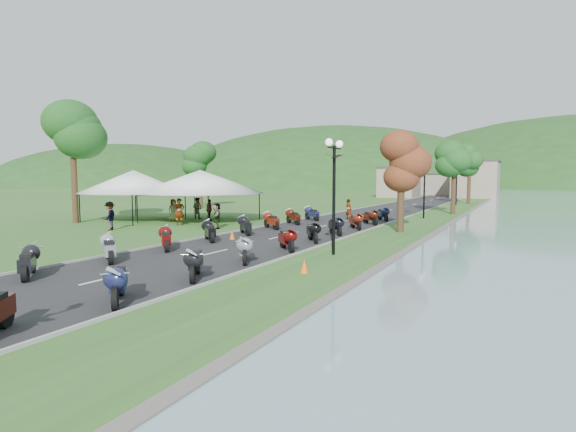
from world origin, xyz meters
The scene contains 12 objects.
road centered at (0.00, 40.00, 0.01)m, with size 7.00×120.00×0.02m, color #272729.
hills_backdrop centered at (0.00, 200.00, 0.00)m, with size 360.00×120.00×76.00m, color #285621, non-canonical shape.
far_building centered at (-2.00, 85.00, 2.50)m, with size 18.00×16.00×5.00m, color gray.
moto_row_left centered at (-2.44, 13.91, 0.55)m, with size 2.60×38.70×1.10m, color #331411, non-canonical shape.
moto_row_right centered at (2.54, 16.43, 0.55)m, with size 2.60×38.53×1.10m, color #331411, non-canonical shape.
vendor_tent_main centered at (-10.02, 27.54, 2.00)m, with size 6.67×6.67×4.00m, color white, non-canonical shape.
vendor_tent_side centered at (-15.05, 25.51, 2.00)m, with size 5.62×5.62×4.00m, color white, non-canonical shape.
tree_park_left centered at (-17.60, 22.14, 5.56)m, with size 4.00×4.00×11.11m, color #236021, non-canonical shape.
tree_lakeside centered at (5.59, 27.62, 3.40)m, with size 2.45×2.45×6.81m, color #236021, non-canonical shape.
pedestrian_a centered at (-9.44, 24.45, 0.00)m, with size 0.71×0.52×1.93m, color slate.
pedestrian_b centered at (-11.57, 29.03, 0.00)m, with size 0.86×0.47×1.78m, color slate.
pedestrian_c centered at (-11.37, 19.98, 0.00)m, with size 1.20×0.50×1.86m, color slate.
Camera 1 is at (12.35, -0.26, 3.42)m, focal length 28.00 mm.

